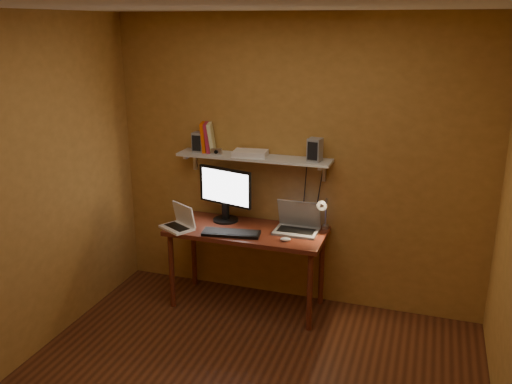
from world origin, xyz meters
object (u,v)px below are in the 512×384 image
(netbook, at_px, (180,222))
(laptop, at_px, (298,223))
(shelf_camera, at_px, (217,151))
(desk_lamp, at_px, (324,210))
(keyboard, at_px, (231,233))
(mouse, at_px, (286,239))
(router, at_px, (250,153))
(speaker_left, at_px, (199,142))
(desk, at_px, (247,238))
(speaker_right, at_px, (315,150))
(wall_shelf, at_px, (254,158))
(monitor, at_px, (225,192))

(netbook, bearing_deg, laptop, 43.81)
(netbook, distance_m, shelf_camera, 0.71)
(netbook, distance_m, desk_lamp, 1.28)
(keyboard, bearing_deg, netbook, 170.43)
(laptop, distance_m, mouse, 0.27)
(mouse, distance_m, router, 0.84)
(keyboard, height_order, shelf_camera, shelf_camera)
(speaker_left, bearing_deg, desk, -19.14)
(speaker_left, bearing_deg, mouse, -19.95)
(netbook, distance_m, speaker_right, 1.35)
(desk, bearing_deg, laptop, 13.12)
(speaker_right, xyz_separation_m, shelf_camera, (-0.88, -0.04, -0.07))
(speaker_right, distance_m, router, 0.58)
(router, bearing_deg, wall_shelf, 24.84)
(netbook, bearing_deg, keyboard, 28.65)
(desk, xyz_separation_m, monitor, (-0.26, 0.14, 0.37))
(netbook, relative_size, keyboard, 0.71)
(monitor, bearing_deg, speaker_left, -174.39)
(desk, distance_m, wall_shelf, 0.72)
(keyboard, bearing_deg, router, 71.55)
(desk, relative_size, shelf_camera, 14.15)
(laptop, height_order, speaker_left, speaker_left)
(laptop, bearing_deg, desk, -166.27)
(wall_shelf, relative_size, netbook, 3.96)
(mouse, xyz_separation_m, router, (-0.43, 0.34, 0.63))
(laptop, bearing_deg, keyboard, -152.37)
(shelf_camera, xyz_separation_m, router, (0.30, 0.05, -0.00))
(desk, xyz_separation_m, netbook, (-0.58, -0.16, 0.14))
(shelf_camera, relative_size, router, 0.33)
(monitor, relative_size, netbook, 1.54)
(keyboard, xyz_separation_m, router, (0.06, 0.35, 0.64))
(mouse, xyz_separation_m, desk_lamp, (0.26, 0.28, 0.19))
(netbook, relative_size, desk_lamp, 0.94)
(netbook, height_order, speaker_left, speaker_left)
(monitor, xyz_separation_m, mouse, (0.66, -0.30, -0.27))
(mouse, height_order, shelf_camera, shelf_camera)
(wall_shelf, relative_size, speaker_right, 7.06)
(wall_shelf, distance_m, mouse, 0.80)
(laptop, height_order, speaker_right, speaker_right)
(shelf_camera, distance_m, router, 0.31)
(monitor, height_order, netbook, monitor)
(desk_lamp, relative_size, speaker_right, 1.89)
(wall_shelf, bearing_deg, speaker_right, -1.52)
(speaker_right, bearing_deg, wall_shelf, -173.01)
(keyboard, bearing_deg, mouse, -7.93)
(speaker_right, distance_m, shelf_camera, 0.89)
(keyboard, distance_m, desk_lamp, 0.82)
(monitor, bearing_deg, wall_shelf, 26.06)
(wall_shelf, height_order, speaker_left, speaker_left)
(desk, relative_size, monitor, 2.57)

